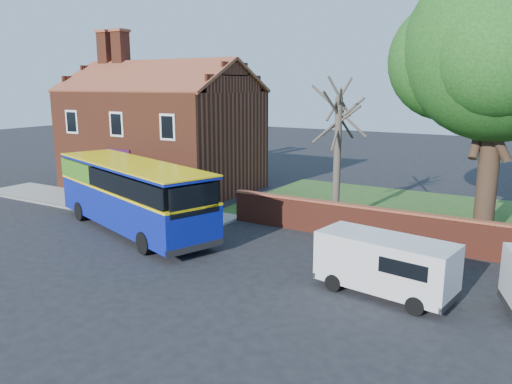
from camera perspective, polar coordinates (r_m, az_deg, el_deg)
The scene contains 10 objects.
ground at distance 22.30m, azimuth -16.35°, elevation -6.48°, with size 120.00×120.00×0.00m, color black.
pavement at distance 31.02m, azimuth -17.47°, elevation -1.22°, with size 18.00×3.50×0.12m, color gray.
kerb at distance 29.92m, azimuth -19.95°, elevation -1.85°, with size 18.00×0.15×0.14m, color slate.
grass_strip at distance 28.21m, azimuth 24.28°, elevation -3.14°, with size 26.00×12.00×0.04m, color #426B28.
shop_building at distance 34.51m, azimuth -10.73°, elevation 6.09°, with size 12.30×8.13×10.50m.
boundary_wall at distance 22.25m, azimuth 22.58°, elevation -4.79°, with size 22.00×0.38×1.60m.
bus at distance 24.90m, azimuth -14.32°, elevation 0.08°, with size 11.25×6.19×3.33m.
van_near at distance 17.37m, azimuth 14.59°, elevation -7.86°, with size 4.75×2.47×1.99m.
large_tree at distance 25.08m, azimuth 26.38°, elevation 13.95°, with size 10.34×8.18×12.61m.
bare_tree at distance 25.14m, azimuth 9.28°, elevation 4.31°, with size 2.61×3.11×6.96m.
Camera 1 is at (15.73, -14.21, 6.94)m, focal length 35.00 mm.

